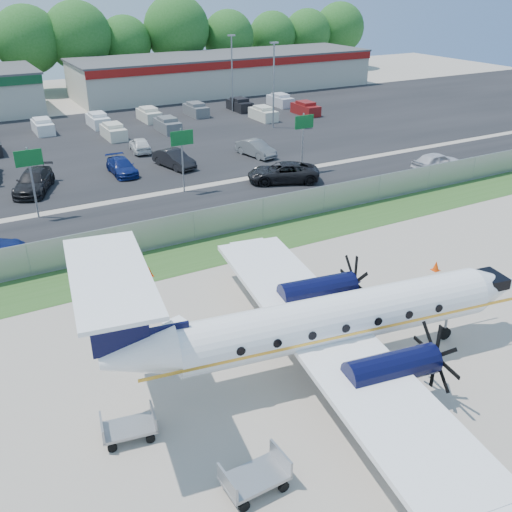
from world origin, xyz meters
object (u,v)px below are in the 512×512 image
pushback_tug (172,337)px  baggage_cart_near (129,427)px  baggage_cart_far (255,477)px  aircraft (328,320)px

pushback_tug → baggage_cart_near: size_ratio=1.13×
pushback_tug → baggage_cart_near: (-3.46, -4.49, -0.08)m
baggage_cart_far → pushback_tug: bearing=86.0°
baggage_cart_far → baggage_cart_near: bearing=123.9°
aircraft → baggage_cart_far: (-5.80, -4.23, -1.83)m
pushback_tug → baggage_cart_far: (-0.61, -8.74, -0.03)m
baggage_cart_near → baggage_cart_far: bearing=-56.1°
aircraft → baggage_cart_near: aircraft is taller
baggage_cart_near → baggage_cart_far: size_ratio=0.97×
aircraft → baggage_cart_near: (-8.66, 0.03, -1.88)m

